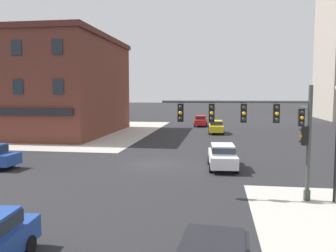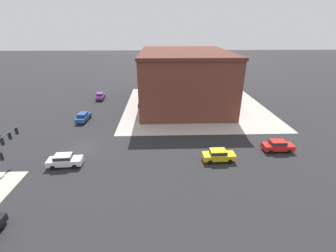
# 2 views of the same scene
# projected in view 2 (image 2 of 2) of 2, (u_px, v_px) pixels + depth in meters

# --- Properties ---
(ground_plane) EXTENTS (320.00, 320.00, 0.00)m
(ground_plane) POSITION_uv_depth(u_px,v_px,m) (83.00, 148.00, 35.00)
(ground_plane) COLOR #262628
(sidewalk_far_corner) EXTENTS (32.00, 32.00, 0.02)m
(sidewalk_far_corner) POSITION_uv_depth(u_px,v_px,m) (194.00, 106.00, 53.98)
(sidewalk_far_corner) COLOR #B7B2A8
(sidewalk_far_corner) RESTS_ON ground
(car_main_northbound_far) EXTENTS (1.92, 4.41, 1.68)m
(car_main_northbound_far) POSITION_uv_depth(u_px,v_px,m) (278.00, 145.00, 33.89)
(car_main_northbound_far) COLOR red
(car_main_northbound_far) RESTS_ON ground
(car_main_southbound_near) EXTENTS (4.49, 2.08, 1.68)m
(car_main_southbound_near) POSITION_uv_depth(u_px,v_px,m) (83.00, 117.00, 44.75)
(car_main_southbound_near) COLOR #23479E
(car_main_southbound_near) RESTS_ON ground
(car_cross_eastbound) EXTENTS (2.00, 4.45, 1.68)m
(car_cross_eastbound) POSITION_uv_depth(u_px,v_px,m) (218.00, 155.00, 31.37)
(car_cross_eastbound) COLOR gold
(car_cross_eastbound) RESTS_ON ground
(car_parked_curb) EXTENTS (4.53, 2.17, 1.68)m
(car_parked_curb) POSITION_uv_depth(u_px,v_px,m) (100.00, 96.00, 58.37)
(car_parked_curb) COLOR #7A3389
(car_parked_curb) RESTS_ON ground
(car_main_mid) EXTENTS (2.10, 4.50, 1.68)m
(car_main_mid) POSITION_uv_depth(u_px,v_px,m) (64.00, 160.00, 30.18)
(car_main_mid) COLOR silver
(car_main_mid) RESTS_ON ground
(storefront_block_near_corner) EXTENTS (26.32, 19.48, 12.18)m
(storefront_block_near_corner) POSITION_uv_depth(u_px,v_px,m) (184.00, 78.00, 53.22)
(storefront_block_near_corner) COLOR brown
(storefront_block_near_corner) RESTS_ON ground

